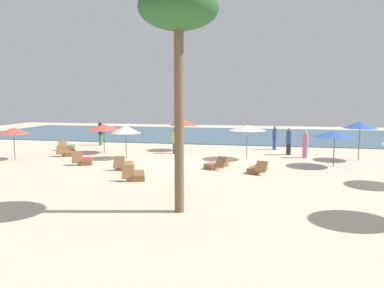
# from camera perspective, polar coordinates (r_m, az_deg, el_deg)

# --- Properties ---
(ground_plane) EXTENTS (60.00, 60.00, 0.00)m
(ground_plane) POSITION_cam_1_polar(r_m,az_deg,el_deg) (22.11, -1.74, -2.99)
(ground_plane) COLOR beige
(ocean_water) EXTENTS (48.00, 16.00, 0.06)m
(ocean_water) POSITION_cam_1_polar(r_m,az_deg,el_deg) (38.71, 4.03, 1.39)
(ocean_water) COLOR #3D6075
(ocean_water) RESTS_ON ground_plane
(umbrella_0) EXTENTS (1.97, 1.97, 2.24)m
(umbrella_0) POSITION_cam_1_polar(r_m,az_deg,el_deg) (27.43, -1.33, 3.24)
(umbrella_0) COLOR olive
(umbrella_0) RESTS_ON ground_plane
(umbrella_1) EXTENTS (2.26, 2.26, 1.98)m
(umbrella_1) POSITION_cam_1_polar(r_m,az_deg,el_deg) (22.52, 20.38, 1.41)
(umbrella_1) COLOR brown
(umbrella_1) RESTS_ON ground_plane
(umbrella_2) EXTENTS (1.97, 1.97, 2.35)m
(umbrella_2) POSITION_cam_1_polar(r_m,az_deg,el_deg) (25.27, 23.63, 2.59)
(umbrella_2) COLOR brown
(umbrella_2) RESTS_ON ground_plane
(umbrella_3) EXTENTS (2.28, 2.28, 1.98)m
(umbrella_3) POSITION_cam_1_polar(r_m,az_deg,el_deg) (26.85, -12.95, 2.45)
(umbrella_3) COLOR brown
(umbrella_3) RESTS_ON ground_plane
(umbrella_4) EXTENTS (2.27, 2.27, 2.12)m
(umbrella_4) POSITION_cam_1_polar(r_m,az_deg,el_deg) (23.77, 8.18, 2.40)
(umbrella_4) COLOR olive
(umbrella_4) RESTS_ON ground_plane
(umbrella_5) EXTENTS (1.83, 1.83, 2.08)m
(umbrella_5) POSITION_cam_1_polar(r_m,az_deg,el_deg) (24.16, -9.79, 2.16)
(umbrella_5) COLOR brown
(umbrella_5) RESTS_ON ground_plane
(umbrella_7) EXTENTS (1.90, 1.90, 1.98)m
(umbrella_7) POSITION_cam_1_polar(r_m,az_deg,el_deg) (25.73, -24.92, 1.78)
(umbrella_7) COLOR brown
(umbrella_7) RESTS_ON ground_plane
(lounger_0) EXTENTS (1.31, 1.76, 0.70)m
(lounger_0) POSITION_cam_1_polar(r_m,az_deg,el_deg) (20.92, 3.67, -3.09)
(lounger_0) COLOR brown
(lounger_0) RESTS_ON ground_plane
(lounger_1) EXTENTS (0.80, 1.69, 0.75)m
(lounger_1) POSITION_cam_1_polar(r_m,az_deg,el_deg) (21.10, -9.88, -3.10)
(lounger_1) COLOR olive
(lounger_1) RESTS_ON ground_plane
(lounger_2) EXTENTS (1.25, 1.78, 0.68)m
(lounger_2) POSITION_cam_1_polar(r_m,az_deg,el_deg) (26.59, -17.70, -1.24)
(lounger_2) COLOR brown
(lounger_2) RESTS_ON ground_plane
(lounger_3) EXTENTS (1.07, 1.80, 0.66)m
(lounger_3) POSITION_cam_1_polar(r_m,az_deg,el_deg) (20.00, 9.70, -3.67)
(lounger_3) COLOR brown
(lounger_3) RESTS_ON ground_plane
(lounger_4) EXTENTS (1.10, 1.73, 0.75)m
(lounger_4) POSITION_cam_1_polar(r_m,az_deg,el_deg) (18.35, -8.14, -4.60)
(lounger_4) COLOR brown
(lounger_4) RESTS_ON ground_plane
(lounger_5) EXTENTS (1.18, 1.76, 0.72)m
(lounger_5) POSITION_cam_1_polar(r_m,az_deg,el_deg) (23.02, -15.40, -2.39)
(lounger_5) COLOR brown
(lounger_5) RESTS_ON ground_plane
(lounger_6) EXTENTS (1.19, 1.77, 0.70)m
(lounger_6) POSITION_cam_1_polar(r_m,az_deg,el_deg) (29.45, -17.65, -0.44)
(lounger_6) COLOR olive
(lounger_6) RESTS_ON ground_plane
(person_0) EXTENTS (0.44, 0.44, 1.68)m
(person_0) POSITION_cam_1_polar(r_m,az_deg,el_deg) (25.98, -2.57, 0.42)
(person_0) COLOR #2D4C8C
(person_0) RESTS_ON ground_plane
(person_1) EXTENTS (0.49, 0.49, 1.79)m
(person_1) POSITION_cam_1_polar(r_m,az_deg,el_deg) (26.29, 14.13, 0.40)
(person_1) COLOR #26262D
(person_1) RESTS_ON ground_plane
(person_2) EXTENTS (0.46, 0.46, 1.73)m
(person_2) POSITION_cam_1_polar(r_m,az_deg,el_deg) (25.23, 16.41, -0.03)
(person_2) COLOR #D17299
(person_2) RESTS_ON ground_plane
(person_3) EXTENTS (0.43, 0.43, 1.73)m
(person_3) POSITION_cam_1_polar(r_m,az_deg,el_deg) (28.55, 12.12, 0.92)
(person_3) COLOR #2D4C8C
(person_3) RESTS_ON ground_plane
(person_4) EXTENTS (0.44, 0.44, 1.93)m
(person_4) POSITION_cam_1_polar(r_m,az_deg,el_deg) (31.31, -13.41, 1.63)
(person_4) COLOR #338C59
(person_4) RESTS_ON ground_plane
(palm_1) EXTENTS (2.59, 2.59, 7.37)m
(palm_1) POSITION_cam_1_polar(r_m,az_deg,el_deg) (12.88, -2.00, 18.61)
(palm_1) COLOR brown
(palm_1) RESTS_ON ground_plane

